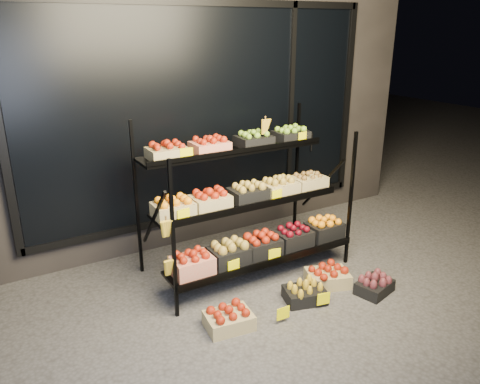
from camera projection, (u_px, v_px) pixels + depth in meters
ground at (280, 294)px, 4.65m from camera, size 24.00×24.00×0.00m
building at (171, 88)px, 6.17m from camera, size 6.00×2.08×3.50m
display_rack at (249, 202)px, 4.87m from camera, size 2.18×1.02×1.70m
tag_floor_a at (283, 317)px, 4.18m from camera, size 0.13×0.01×0.12m
tag_floor_b at (323, 302)px, 4.40m from camera, size 0.13×0.01×0.12m
floor_crate_left at (229, 318)px, 4.11m from camera, size 0.44×0.34×0.20m
floor_crate_midleft at (305, 292)px, 4.51m from camera, size 0.45×0.38×0.20m
floor_crate_midright at (328, 276)px, 4.80m from camera, size 0.50×0.43×0.21m
floor_crate_right at (375, 285)px, 4.65m from camera, size 0.42×0.35×0.19m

